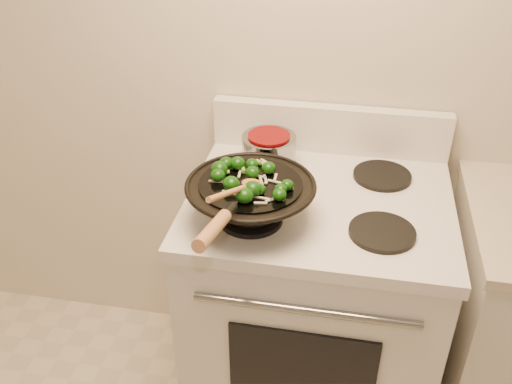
# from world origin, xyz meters

# --- Properties ---
(stove) EXTENTS (0.78, 0.67, 1.08)m
(stove) POSITION_xyz_m (-0.14, 1.17, 0.47)
(stove) COLOR white
(stove) RESTS_ON ground
(wok) EXTENTS (0.36, 0.59, 0.22)m
(wok) POSITION_xyz_m (-0.32, 1.02, 0.99)
(wok) COLOR black
(wok) RESTS_ON stove
(stirfry) EXTENTS (0.23, 0.24, 0.04)m
(stirfry) POSITION_xyz_m (-0.33, 1.02, 1.06)
(stirfry) COLOR #0D3708
(stirfry) RESTS_ON wok
(wooden_spoon) EXTENTS (0.10, 0.26, 0.10)m
(wooden_spoon) POSITION_xyz_m (-0.33, 0.93, 1.08)
(wooden_spoon) COLOR #A56B40
(wooden_spoon) RESTS_ON wok
(saucepan) EXTENTS (0.17, 0.27, 0.10)m
(saucepan) POSITION_xyz_m (-0.32, 1.32, 0.98)
(saucepan) COLOR gray
(saucepan) RESTS_ON stove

